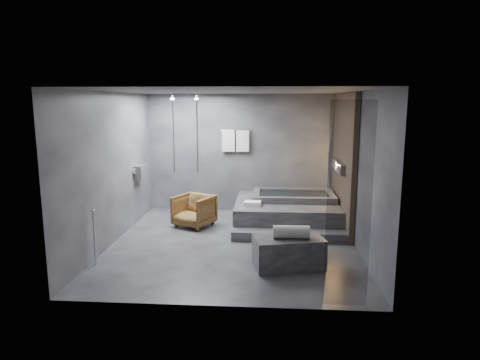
{
  "coord_description": "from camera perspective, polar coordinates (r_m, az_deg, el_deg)",
  "views": [
    {
      "loc": [
        0.67,
        -7.64,
        2.63
      ],
      "look_at": [
        0.11,
        0.3,
        1.16
      ],
      "focal_mm": 32.0,
      "sensor_mm": 36.0,
      "label": 1
    }
  ],
  "objects": [
    {
      "name": "room",
      "position": [
        7.94,
        2.05,
        3.98
      ],
      "size": [
        5.0,
        5.04,
        2.82
      ],
      "color": "#2A2A2D",
      "rests_on": "ground"
    },
    {
      "name": "tub_step",
      "position": [
        8.32,
        6.53,
        -7.36
      ],
      "size": [
        2.2,
        0.36,
        0.18
      ],
      "primitive_type": "cube",
      "color": "#2F2F31",
      "rests_on": "ground"
    },
    {
      "name": "rolled_towel",
      "position": [
        6.85,
        6.85,
        -6.89
      ],
      "size": [
        0.58,
        0.22,
        0.21
      ],
      "primitive_type": "cylinder",
      "rotation": [
        0.0,
        1.57,
        0.02
      ],
      "color": "silver",
      "rests_on": "concrete_bench"
    },
    {
      "name": "tub_deck",
      "position": [
        9.41,
        6.25,
        -4.23
      ],
      "size": [
        2.2,
        2.0,
        0.5
      ],
      "primitive_type": "cube",
      "color": "#2F2F31",
      "rests_on": "ground"
    },
    {
      "name": "driftwood_chair",
      "position": [
        9.15,
        -6.16,
        -4.09
      ],
      "size": [
        0.97,
        0.98,
        0.67
      ],
      "primitive_type": "imported",
      "rotation": [
        0.0,
        0.0,
        -0.46
      ],
      "color": "#3F270F",
      "rests_on": "ground"
    },
    {
      "name": "deck_towel",
      "position": [
        8.84,
        1.69,
        -3.16
      ],
      "size": [
        0.35,
        0.27,
        0.09
      ],
      "primitive_type": "cube",
      "rotation": [
        0.0,
        0.0,
        -0.05
      ],
      "color": "white",
      "rests_on": "tub_deck"
    },
    {
      "name": "concrete_bench",
      "position": [
        6.99,
        6.47,
        -9.55
      ],
      "size": [
        1.19,
        0.83,
        0.49
      ],
      "primitive_type": "cube",
      "rotation": [
        0.0,
        0.0,
        0.23
      ],
      "color": "#2D2D2F",
      "rests_on": "ground"
    }
  ]
}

